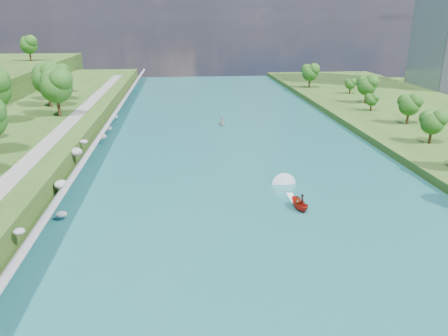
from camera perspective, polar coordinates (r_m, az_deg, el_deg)
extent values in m
plane|color=#2D5119|center=(53.73, 5.27, -7.35)|extent=(260.00, 260.00, 0.00)
cube|color=#195960|center=(71.92, 2.35, -0.25)|extent=(55.00, 240.00, 0.10)
cube|color=slate|center=(72.58, -18.29, 0.41)|extent=(3.54, 236.00, 4.05)
ellipsoid|color=gray|center=(50.13, -25.16, -7.50)|extent=(1.16, 1.16, 0.64)
ellipsoid|color=gray|center=(57.68, -20.47, -5.69)|extent=(1.41, 1.16, 0.78)
ellipsoid|color=gray|center=(64.27, -20.50, -2.00)|extent=(1.83, 1.93, 1.12)
ellipsoid|color=gray|center=(75.11, -18.72, 2.01)|extent=(1.87, 1.90, 1.39)
ellipsoid|color=gray|center=(80.42, -17.84, 3.29)|extent=(1.39, 1.26, 0.81)
ellipsoid|color=gray|center=(89.74, -15.65, 3.96)|extent=(1.77, 1.53, 1.30)
ellipsoid|color=gray|center=(97.22, -14.75, 5.02)|extent=(1.32, 1.52, 0.86)
ellipsoid|color=gray|center=(107.15, -14.01, 6.51)|extent=(1.21, 1.08, 0.89)
cube|color=gray|center=(73.86, -23.47, 1.52)|extent=(3.00, 200.00, 0.10)
ellipsoid|color=#144512|center=(101.14, -21.04, 9.68)|extent=(7.19, 7.19, 11.99)
ellipsoid|color=#144512|center=(113.20, -22.08, 10.51)|extent=(7.37, 7.37, 12.28)
ellipsoid|color=#144512|center=(121.75, -21.05, 10.78)|extent=(6.42, 6.42, 10.71)
ellipsoid|color=#144512|center=(134.18, -20.66, 11.22)|extent=(5.69, 5.69, 9.48)
ellipsoid|color=#144512|center=(89.56, 25.56, 5.21)|extent=(4.47, 4.47, 7.45)
ellipsoid|color=#144512|center=(104.24, 23.04, 7.44)|extent=(4.79, 4.79, 7.99)
ellipsoid|color=#144512|center=(116.44, 18.72, 8.34)|extent=(3.16, 3.16, 5.26)
ellipsoid|color=#144512|center=(126.57, 18.14, 10.04)|extent=(5.37, 5.37, 8.96)
ellipsoid|color=#144512|center=(141.49, 16.19, 10.41)|extent=(3.35, 3.35, 5.59)
ellipsoid|color=#144512|center=(150.52, 11.17, 12.01)|extent=(5.65, 5.65, 9.42)
ellipsoid|color=#144512|center=(175.00, -24.13, 14.35)|extent=(6.28, 6.28, 10.47)
imported|color=#AA190D|center=(57.92, 9.82, -4.65)|extent=(2.04, 3.85, 1.41)
imported|color=#66605B|center=(57.28, 9.57, -4.40)|extent=(0.66, 0.48, 1.67)
imported|color=#66605B|center=(58.34, 10.19, -4.08)|extent=(0.92, 0.89, 1.49)
cube|color=white|center=(60.84, 9.06, -4.11)|extent=(0.90, 5.00, 0.06)
imported|color=gray|center=(101.99, -0.28, 5.79)|extent=(2.26, 2.97, 0.58)
imported|color=#66605B|center=(101.83, -0.28, 6.17)|extent=(0.83, 0.66, 1.47)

